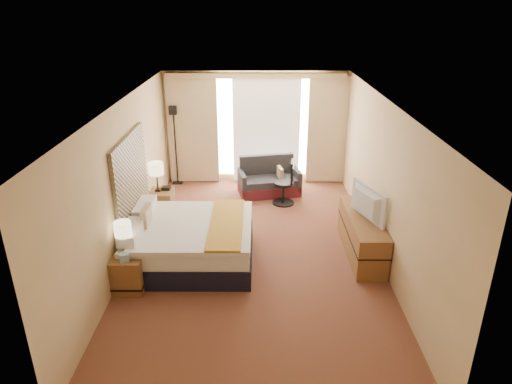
{
  "coord_description": "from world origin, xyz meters",
  "views": [
    {
      "loc": [
        0.05,
        -6.88,
        4.02
      ],
      "look_at": [
        0.02,
        0.4,
        0.97
      ],
      "focal_mm": 32.0,
      "sensor_mm": 36.0,
      "label": 1
    }
  ],
  "objects_px": {
    "bed": "(190,241)",
    "desk_chair": "(286,185)",
    "media_dresser": "(362,235)",
    "lamp_left": "(123,229)",
    "loveseat": "(269,182)",
    "floor_lamp": "(174,129)",
    "television": "(363,203)",
    "nightstand_right": "(162,204)",
    "lamp_right": "(156,169)",
    "nightstand_left": "(130,272)"
  },
  "relations": [
    {
      "from": "lamp_right",
      "to": "nightstand_right",
      "type": "bearing_deg",
      "value": -6.74
    },
    {
      "from": "nightstand_right",
      "to": "lamp_left",
      "type": "relative_size",
      "value": 1.04
    },
    {
      "from": "media_dresser",
      "to": "nightstand_left",
      "type": "bearing_deg",
      "value": -164.16
    },
    {
      "from": "desk_chair",
      "to": "television",
      "type": "bearing_deg",
      "value": -56.4
    },
    {
      "from": "bed",
      "to": "lamp_left",
      "type": "bearing_deg",
      "value": -138.97
    },
    {
      "from": "floor_lamp",
      "to": "lamp_left",
      "type": "height_order",
      "value": "floor_lamp"
    },
    {
      "from": "nightstand_right",
      "to": "bed",
      "type": "xyz_separation_m",
      "value": [
        0.81,
        -1.7,
        0.08
      ]
    },
    {
      "from": "nightstand_left",
      "to": "television",
      "type": "height_order",
      "value": "television"
    },
    {
      "from": "media_dresser",
      "to": "lamp_left",
      "type": "height_order",
      "value": "lamp_left"
    },
    {
      "from": "floor_lamp",
      "to": "media_dresser",
      "type": "bearing_deg",
      "value": -41.76
    },
    {
      "from": "nightstand_left",
      "to": "desk_chair",
      "type": "relative_size",
      "value": 0.57
    },
    {
      "from": "nightstand_left",
      "to": "bed",
      "type": "height_order",
      "value": "bed"
    },
    {
      "from": "nightstand_right",
      "to": "loveseat",
      "type": "bearing_deg",
      "value": 29.45
    },
    {
      "from": "nightstand_right",
      "to": "television",
      "type": "distance_m",
      "value": 4.02
    },
    {
      "from": "lamp_right",
      "to": "bed",
      "type": "bearing_deg",
      "value": -63.08
    },
    {
      "from": "bed",
      "to": "floor_lamp",
      "type": "relative_size",
      "value": 1.08
    },
    {
      "from": "floor_lamp",
      "to": "television",
      "type": "distance_m",
      "value": 4.98
    },
    {
      "from": "nightstand_right",
      "to": "lamp_right",
      "type": "height_order",
      "value": "lamp_right"
    },
    {
      "from": "bed",
      "to": "lamp_right",
      "type": "relative_size",
      "value": 3.39
    },
    {
      "from": "nightstand_left",
      "to": "nightstand_right",
      "type": "relative_size",
      "value": 1.0
    },
    {
      "from": "desk_chair",
      "to": "lamp_right",
      "type": "distance_m",
      "value": 2.72
    },
    {
      "from": "lamp_left",
      "to": "nightstand_left",
      "type": "bearing_deg",
      "value": -55.21
    },
    {
      "from": "lamp_left",
      "to": "television",
      "type": "distance_m",
      "value": 3.8
    },
    {
      "from": "lamp_right",
      "to": "nightstand_left",
      "type": "bearing_deg",
      "value": -88.68
    },
    {
      "from": "nightstand_right",
      "to": "television",
      "type": "xyz_separation_m",
      "value": [
        3.65,
        -1.53,
        0.7
      ]
    },
    {
      "from": "media_dresser",
      "to": "desk_chair",
      "type": "height_order",
      "value": "desk_chair"
    },
    {
      "from": "bed",
      "to": "desk_chair",
      "type": "distance_m",
      "value": 2.91
    },
    {
      "from": "media_dresser",
      "to": "bed",
      "type": "height_order",
      "value": "bed"
    },
    {
      "from": "media_dresser",
      "to": "loveseat",
      "type": "relative_size",
      "value": 1.24
    },
    {
      "from": "nightstand_right",
      "to": "loveseat",
      "type": "relative_size",
      "value": 0.38
    },
    {
      "from": "loveseat",
      "to": "floor_lamp",
      "type": "height_order",
      "value": "floor_lamp"
    },
    {
      "from": "media_dresser",
      "to": "lamp_left",
      "type": "bearing_deg",
      "value": -165.17
    },
    {
      "from": "media_dresser",
      "to": "desk_chair",
      "type": "bearing_deg",
      "value": 119.31
    },
    {
      "from": "loveseat",
      "to": "television",
      "type": "height_order",
      "value": "television"
    },
    {
      "from": "lamp_left",
      "to": "television",
      "type": "xyz_separation_m",
      "value": [
        3.69,
        0.91,
        0.02
      ]
    },
    {
      "from": "media_dresser",
      "to": "floor_lamp",
      "type": "xyz_separation_m",
      "value": [
        -3.7,
        3.3,
        0.96
      ]
    },
    {
      "from": "television",
      "to": "floor_lamp",
      "type": "bearing_deg",
      "value": 27.08
    },
    {
      "from": "bed",
      "to": "desk_chair",
      "type": "xyz_separation_m",
      "value": [
        1.71,
        2.34,
        0.07
      ]
    },
    {
      "from": "nightstand_right",
      "to": "bed",
      "type": "bearing_deg",
      "value": -64.55
    },
    {
      "from": "nightstand_right",
      "to": "desk_chair",
      "type": "bearing_deg",
      "value": 14.32
    },
    {
      "from": "lamp_right",
      "to": "television",
      "type": "distance_m",
      "value": 4.01
    },
    {
      "from": "nightstand_right",
      "to": "lamp_right",
      "type": "relative_size",
      "value": 0.93
    },
    {
      "from": "bed",
      "to": "lamp_left",
      "type": "xyz_separation_m",
      "value": [
        -0.85,
        -0.74,
        0.6
      ]
    },
    {
      "from": "nightstand_right",
      "to": "floor_lamp",
      "type": "bearing_deg",
      "value": 89.86
    },
    {
      "from": "nightstand_left",
      "to": "nightstand_right",
      "type": "bearing_deg",
      "value": 90.0
    },
    {
      "from": "lamp_right",
      "to": "loveseat",
      "type": "bearing_deg",
      "value": 28.68
    },
    {
      "from": "floor_lamp",
      "to": "nightstand_left",
      "type": "bearing_deg",
      "value": -90.06
    },
    {
      "from": "nightstand_right",
      "to": "bed",
      "type": "height_order",
      "value": "bed"
    },
    {
      "from": "desk_chair",
      "to": "lamp_left",
      "type": "relative_size",
      "value": 1.82
    },
    {
      "from": "nightstand_right",
      "to": "bed",
      "type": "distance_m",
      "value": 1.89
    }
  ]
}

